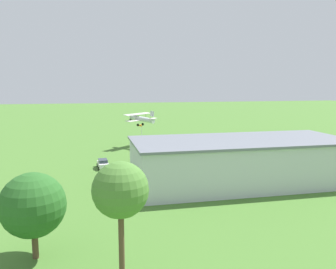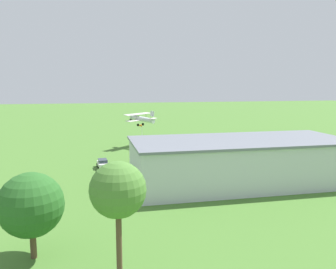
# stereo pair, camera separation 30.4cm
# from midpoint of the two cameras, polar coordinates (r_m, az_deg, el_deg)

# --- Properties ---
(ground_plane) EXTENTS (400.00, 400.00, 0.00)m
(ground_plane) POSITION_cam_midpoint_polar(r_m,az_deg,el_deg) (89.43, 1.25, -1.56)
(ground_plane) COLOR #47752D
(hangar) EXTENTS (33.59, 14.74, 6.97)m
(hangar) POSITION_cam_midpoint_polar(r_m,az_deg,el_deg) (54.88, 11.78, -4.34)
(hangar) COLOR silver
(hangar) RESTS_ON ground_plane
(biplane) EXTENTS (8.20, 8.20, 3.85)m
(biplane) POSITION_cam_midpoint_polar(r_m,az_deg,el_deg) (84.48, -4.58, 2.64)
(biplane) COLOR silver
(car_yellow) EXTENTS (2.13, 4.73, 1.56)m
(car_yellow) POSITION_cam_midpoint_polar(r_m,az_deg,el_deg) (74.75, 17.33, -3.27)
(car_yellow) COLOR gold
(car_yellow) RESTS_ON ground_plane
(car_green) EXTENTS (2.07, 4.62, 1.68)m
(car_green) POSITION_cam_midpoint_polar(r_m,az_deg,el_deg) (65.76, -5.10, -4.44)
(car_green) COLOR #1E6B38
(car_green) RESTS_ON ground_plane
(car_white) EXTENTS (2.26, 4.33, 1.65)m
(car_white) POSITION_cam_midpoint_polar(r_m,az_deg,el_deg) (64.89, -10.83, -4.73)
(car_white) COLOR white
(car_white) RESTS_ON ground_plane
(person_walking_on_apron) EXTENTS (0.54, 0.54, 1.61)m
(person_walking_on_apron) POSITION_cam_midpoint_polar(r_m,az_deg,el_deg) (62.75, -6.13, -5.14)
(person_walking_on_apron) COLOR #3F3F47
(person_walking_on_apron) RESTS_ON ground_plane
(person_beside_truck) EXTENTS (0.53, 0.53, 1.72)m
(person_beside_truck) POSITION_cam_midpoint_polar(r_m,az_deg,el_deg) (70.91, -0.34, -3.47)
(person_beside_truck) COLOR orange
(person_beside_truck) RESTS_ON ground_plane
(person_at_fence_line) EXTENTS (0.54, 0.54, 1.53)m
(person_at_fence_line) POSITION_cam_midpoint_polar(r_m,az_deg,el_deg) (69.31, -3.09, -3.84)
(person_at_fence_line) COLOR beige
(person_at_fence_line) RESTS_ON ground_plane
(person_near_hangar_door) EXTENTS (0.43, 0.43, 1.72)m
(person_near_hangar_door) POSITION_cam_midpoint_polar(r_m,az_deg,el_deg) (74.49, 13.66, -3.13)
(person_near_hangar_door) COLOR navy
(person_near_hangar_door) RESTS_ON ground_plane
(person_watching_takeoff) EXTENTS (0.42, 0.42, 1.58)m
(person_watching_takeoff) POSITION_cam_midpoint_polar(r_m,az_deg,el_deg) (70.99, -1.39, -3.52)
(person_watching_takeoff) COLOR navy
(person_watching_takeoff) RESTS_ON ground_plane
(tree_near_perimeter_road) EXTENTS (5.73, 5.73, 7.79)m
(tree_near_perimeter_road) POSITION_cam_midpoint_polar(r_m,az_deg,el_deg) (32.93, -21.67, -10.80)
(tree_near_perimeter_road) COLOR brown
(tree_near_perimeter_road) RESTS_ON ground_plane
(tree_by_windsock) EXTENTS (4.47, 4.47, 9.46)m
(tree_by_windsock) POSITION_cam_midpoint_polar(r_m,az_deg,el_deg) (27.43, -8.18, -9.15)
(tree_by_windsock) COLOR brown
(tree_by_windsock) RESTS_ON ground_plane
(windsock) EXTENTS (1.46, 0.89, 5.17)m
(windsock) POSITION_cam_midpoint_polar(r_m,az_deg,el_deg) (88.41, -4.86, 1.29)
(windsock) COLOR silver
(windsock) RESTS_ON ground_plane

